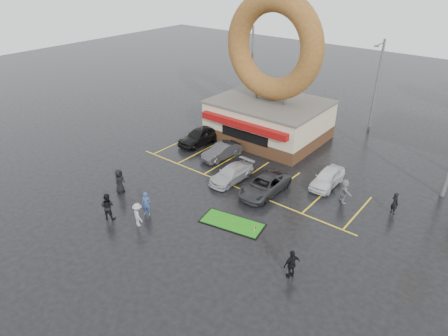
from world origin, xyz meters
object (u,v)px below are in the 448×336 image
Objects in this scene: donut_shop at (270,93)px; person_cameraman at (292,264)px; streetlight_left at (252,64)px; car_silver at (232,174)px; car_dgrey at (222,151)px; car_white at (327,178)px; car_black at (200,136)px; putting_green at (232,223)px; car_grey at (264,185)px; dumpster at (235,118)px; streetlight_mid at (376,84)px; person_blue at (146,204)px.

donut_shop reaches higher than person_cameraman.
car_silver is (9.37, -15.89, -4.17)m from streetlight_left.
car_silver is (3.10, -2.62, -0.04)m from car_dgrey.
car_black is at bearing 179.91° from car_white.
putting_green is (3.56, -4.55, -0.58)m from car_silver.
car_dgrey is 6.71m from car_grey.
car_black reaches higher than car_dgrey.
car_silver reaches higher than putting_green.
car_black is 2.55× the size of dumpster.
streetlight_mid reaches higher than putting_green.
car_silver is at bearing -32.54° from car_dgrey.
car_black reaches higher than car_grey.
person_blue is (1.47, -10.00, 0.23)m from car_dgrey.
dumpster is 17.82m from putting_green.
car_grey is (5.46, -8.94, -3.80)m from donut_shop.
person_blue is (-7.88, -11.35, 0.21)m from car_white.
dumpster is at bearing 126.55° from putting_green.
donut_shop reaches higher than streetlight_mid.
streetlight_left is 1.00× the size of streetlight_mid.
donut_shop is at bearing -0.40° from dumpster.
streetlight_mid reaches higher than person_cameraman.
car_grey is 1.06× the size of putting_green.
streetlight_mid is 5.10× the size of person_blue.
car_dgrey is at bearing -13.00° from car_black.
streetlight_left is 14.04m from streetlight_mid.
person_cameraman reaches higher than car_white.
person_cameraman is at bearing -32.55° from car_silver.
person_blue is (0.75, -16.32, -3.58)m from donut_shop.
donut_shop is 6.09m from dumpster.
car_black reaches higher than car_white.
car_white reaches higher than putting_green.
person_blue reaches higher than car_silver.
putting_green is (10.16, -8.24, -0.75)m from car_black.
car_grey is (9.69, -3.68, -0.12)m from car_black.
car_silver is 1.07× the size of car_white.
person_blue is 0.39× the size of putting_green.
streetlight_mid is 13.65m from car_white.
person_cameraman is 0.39× the size of putting_green.
car_grey is 8.84m from person_cameraman.
car_black is at bearing 82.20° from person_blue.
car_white is 10.81m from person_cameraman.
donut_shop is 15.39m from putting_green.
putting_green is (12.93, -20.44, -4.75)m from streetlight_left.
dumpster is at bearing 170.09° from donut_shop.
car_black is 1.17× the size of car_white.
donut_shop is at bearing 55.18° from car_black.
streetlight_mid reaches higher than dumpster.
person_blue is at bearing -151.38° from putting_green.
dumpster is at bearing 75.56° from person_blue.
car_silver is 7.41m from car_white.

